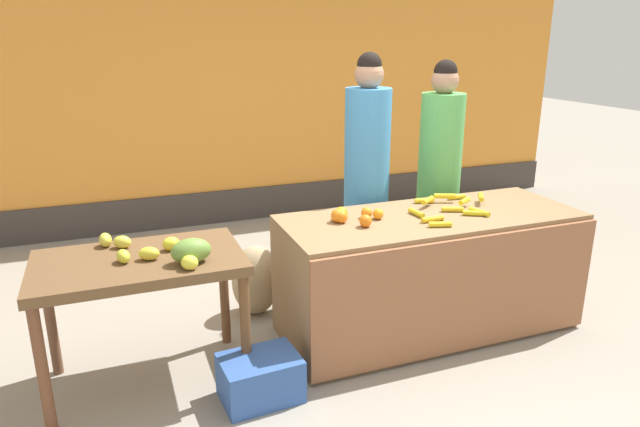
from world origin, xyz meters
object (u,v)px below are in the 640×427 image
Objects in this scene: vendor_woman_blue_shirt at (367,179)px; produce_crate at (260,378)px; vendor_woman_green_shirt at (439,175)px; produce_sack at (256,280)px.

produce_crate is at bearing -137.72° from vendor_woman_blue_shirt.
vendor_woman_blue_shirt is 4.27× the size of produce_crate.
produce_sack is (-1.54, -0.04, -0.65)m from vendor_woman_green_shirt.
vendor_woman_blue_shirt is 3.52× the size of produce_sack.
produce_crate is (-1.79, -1.07, -0.79)m from vendor_woman_green_shirt.
produce_sack is (0.25, 1.02, 0.14)m from produce_crate.
vendor_woman_blue_shirt is at bearing 42.28° from produce_crate.
vendor_woman_green_shirt is (0.66, 0.04, -0.03)m from vendor_woman_blue_shirt.
produce_sack is (-0.89, -0.01, -0.68)m from vendor_woman_blue_shirt.
vendor_woman_green_shirt is 1.68m from produce_sack.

